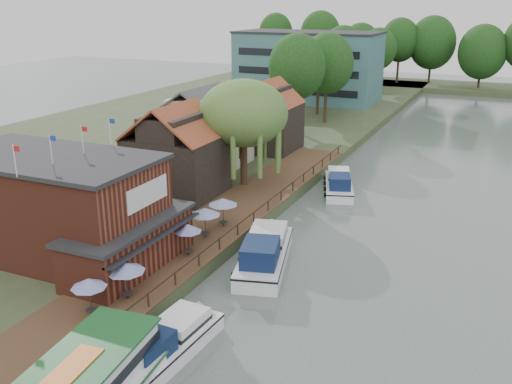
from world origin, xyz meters
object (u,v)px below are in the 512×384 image
at_px(cottage_c, 268,115).
at_px(swan, 111,366).
at_px(cottage_b, 202,127).
at_px(pub, 74,209).
at_px(cruiser_1, 265,248).
at_px(umbrella_0, 90,297).
at_px(cruiser_2, 339,181).
at_px(umbrella_4, 223,212).
at_px(willow, 244,133).
at_px(cruiser_0, 167,339).
at_px(hotel_block, 308,66).
at_px(cottage_a, 177,150).
at_px(umbrella_1, 126,281).
at_px(umbrella_2, 188,240).
at_px(umbrella_3, 205,223).

height_order(cottage_c, swan, cottage_c).
xyz_separation_m(cottage_b, cottage_c, (4.00, 9.00, 0.00)).
distance_m(pub, cruiser_1, 13.71).
bearing_deg(cruiser_1, swan, -114.05).
bearing_deg(umbrella_0, cruiser_2, 79.80).
bearing_deg(umbrella_4, cottage_c, 105.40).
height_order(willow, cruiser_1, willow).
xyz_separation_m(cruiser_2, swan, (-2.38, -33.40, -0.90)).
distance_m(cottage_b, cruiser_0, 35.37).
distance_m(hotel_block, cottage_a, 56.47).
relative_size(cottage_b, umbrella_1, 3.97).
relative_size(umbrella_0, cruiser_2, 0.25).
relative_size(cruiser_1, cruiser_2, 1.15).
height_order(umbrella_2, swan, umbrella_2).
height_order(hotel_block, cottage_c, hotel_block).
bearing_deg(cruiser_2, cottage_a, -161.31).
xyz_separation_m(cruiser_1, cruiser_2, (0.05, 18.64, -0.20)).
height_order(cruiser_1, swan, cruiser_1).
relative_size(cottage_a, cottage_c, 1.01).
bearing_deg(pub, cottage_b, 99.09).
xyz_separation_m(umbrella_2, cruiser_1, (4.68, 2.85, -0.96)).
relative_size(hotel_block, willow, 2.44).
bearing_deg(willow, cruiser_1, -59.10).
bearing_deg(umbrella_3, swan, -79.41).
bearing_deg(pub, cruiser_0, -29.23).
relative_size(cottage_c, umbrella_0, 3.58).
height_order(hotel_block, swan, hotel_block).
bearing_deg(swan, umbrella_0, 142.37).
height_order(willow, cruiser_2, willow).
bearing_deg(umbrella_0, willow, 96.11).
xyz_separation_m(umbrella_2, cruiser_0, (4.44, -9.72, -1.20)).
height_order(cottage_c, cruiser_0, cottage_c).
distance_m(cottage_c, umbrella_1, 38.45).
relative_size(umbrella_2, cruiser_2, 0.25).
xyz_separation_m(cruiser_0, cruiser_1, (0.24, 12.57, 0.23)).
bearing_deg(cottage_a, cruiser_2, 37.07).
height_order(umbrella_3, cruiser_2, umbrella_3).
xyz_separation_m(cottage_b, willow, (7.50, -5.00, 0.96)).
distance_m(willow, cruiser_0, 28.16).
relative_size(hotel_block, umbrella_3, 10.57).
bearing_deg(hotel_block, umbrella_4, -76.51).
bearing_deg(cruiser_0, cottage_a, 123.27).
relative_size(cottage_a, willow, 0.82).
relative_size(hotel_block, cottage_b, 2.65).
xyz_separation_m(umbrella_3, cruiser_0, (4.94, -13.09, -1.20)).
bearing_deg(cruiser_0, umbrella_0, 180.00).
distance_m(cottage_b, cruiser_2, 16.41).
bearing_deg(swan, cruiser_1, 81.05).
bearing_deg(hotel_block, umbrella_2, -77.40).
bearing_deg(umbrella_4, umbrella_0, -91.95).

